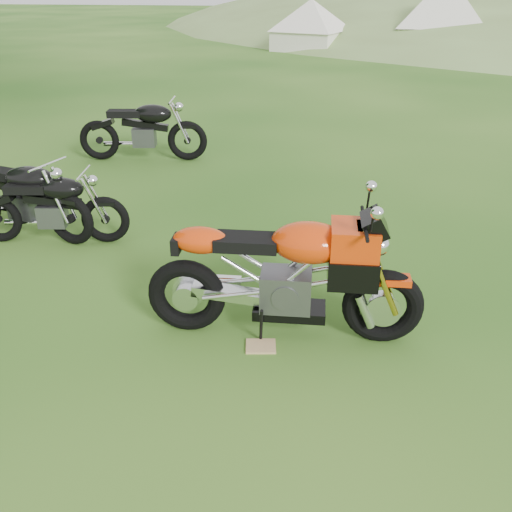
% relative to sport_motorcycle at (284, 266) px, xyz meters
% --- Properties ---
extents(ground, '(120.00, 120.00, 0.00)m').
position_rel_sport_motorcycle_xyz_m(ground, '(0.09, 0.08, -0.67)').
color(ground, '#14430E').
rests_on(ground, ground).
extents(sport_motorcycle, '(2.27, 0.65, 1.35)m').
position_rel_sport_motorcycle_xyz_m(sport_motorcycle, '(0.00, 0.00, 0.00)').
color(sport_motorcycle, red).
rests_on(sport_motorcycle, ground).
extents(plywood_board, '(0.28, 0.24, 0.02)m').
position_rel_sport_motorcycle_xyz_m(plywood_board, '(-0.16, -0.23, -0.66)').
color(plywood_board, tan).
rests_on(plywood_board, ground).
extents(vintage_moto_a, '(2.01, 0.94, 1.03)m').
position_rel_sport_motorcycle_xyz_m(vintage_moto_a, '(-3.30, 1.70, -0.16)').
color(vintage_moto_a, black).
rests_on(vintage_moto_a, ground).
extents(vintage_moto_b, '(1.80, 0.65, 0.93)m').
position_rel_sport_motorcycle_xyz_m(vintage_moto_b, '(-2.87, 1.54, -0.21)').
color(vintage_moto_b, black).
rests_on(vintage_moto_b, ground).
extents(vintage_moto_d, '(2.13, 0.74, 1.10)m').
position_rel_sport_motorcycle_xyz_m(vintage_moto_d, '(-2.88, 4.93, -0.12)').
color(vintage_moto_d, black).
rests_on(vintage_moto_d, ground).
extents(tent_left, '(3.29, 3.29, 2.23)m').
position_rel_sport_motorcycle_xyz_m(tent_left, '(-1.04, 21.44, 0.44)').
color(tent_left, white).
rests_on(tent_left, ground).
extents(tent_mid, '(3.71, 3.71, 2.81)m').
position_rel_sport_motorcycle_xyz_m(tent_mid, '(4.28, 21.59, 0.73)').
color(tent_mid, silver).
rests_on(tent_mid, ground).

